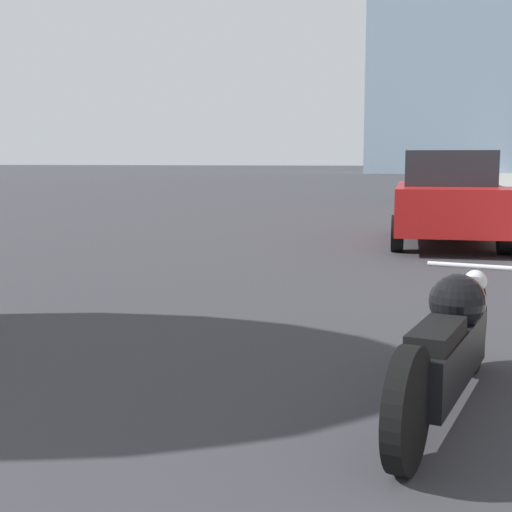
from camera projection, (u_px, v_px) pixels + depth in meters
The scene contains 4 objects.
motorcycle at pixel (449, 346), 4.26m from camera, with size 0.68×2.45×0.80m.
parked_car_red at pixel (447, 198), 12.76m from camera, with size 2.15×4.47×1.66m.
parked_car_black at pixel (465, 178), 24.47m from camera, with size 1.89×4.63×1.79m.
parked_car_blue at pixel (463, 174), 35.59m from camera, with size 2.23×4.43×1.57m.
Camera 1 is at (3.34, 0.57, 1.50)m, focal length 50.00 mm.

